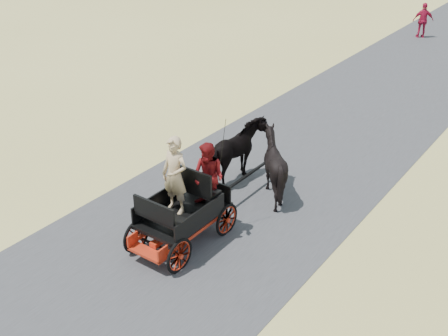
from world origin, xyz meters
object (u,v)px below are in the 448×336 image
Objects in this scene: carriage at (183,228)px; pedestrian at (423,20)px; horse_left at (238,154)px; horse_right at (274,165)px.

pedestrian is at bearing 94.28° from carriage.
pedestrian reaches higher than horse_left.
horse_left is 17.84m from pedestrian.
horse_right is at bearing 79.61° from carriage.
horse_left is 1.16× the size of pedestrian.
pedestrian is (-1.01, 17.82, 0.02)m from horse_left.
carriage is at bearing 100.39° from horse_left.
pedestrian is at bearing -86.76° from horse_left.
pedestrian is (-2.11, 17.82, 0.01)m from horse_right.
horse_left is at bearing 61.05° from pedestrian.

